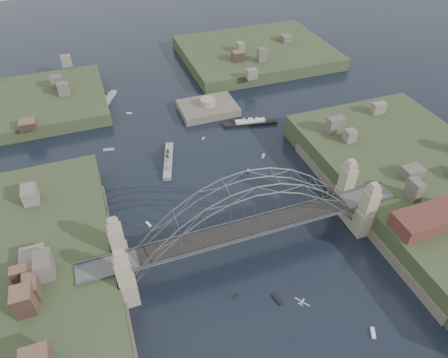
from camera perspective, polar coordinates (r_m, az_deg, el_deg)
ground at (r=107.62m, az=3.30°, el=-9.96°), size 500.00×500.00×0.00m
bridge at (r=98.43m, az=3.57°, el=-5.40°), size 84.00×13.80×24.60m
shore_west at (r=105.99m, az=-28.04°, el=-16.32°), size 50.50×90.00×12.00m
shore_east at (r=133.63m, az=26.71°, el=-1.91°), size 50.50×90.00×12.00m
headland_nw at (r=179.35m, az=-26.07°, el=8.92°), size 60.00×45.00×9.00m
headland_ne at (r=206.40m, az=4.60°, el=17.01°), size 70.00×55.00×9.50m
fort_island at (r=161.45m, az=-2.29°, el=9.51°), size 22.00×16.00×9.40m
wharf_shed at (r=113.83m, az=27.43°, el=-4.98°), size 20.00×8.00×4.00m
finger_pier at (r=112.02m, az=28.72°, el=-13.75°), size 4.00×22.00×1.40m
naval_cruiser_near at (r=134.91m, az=-7.93°, el=2.67°), size 7.79×19.06×5.73m
naval_cruiser_far at (r=173.30m, az=-16.32°, el=10.64°), size 9.87×15.99×5.68m
ocean_liner at (r=152.82m, az=3.75°, el=7.97°), size 20.52×6.62×5.00m
aeroplane at (r=89.89m, az=11.01°, el=-16.87°), size 2.21×3.03×0.51m
small_boat_a at (r=115.14m, az=-10.71°, el=-6.35°), size 1.44×2.29×0.45m
small_boat_b at (r=130.31m, az=3.40°, el=1.13°), size 1.64×2.02×1.43m
small_boat_c at (r=99.19m, az=7.58°, el=-16.63°), size 1.66×3.23×0.45m
small_boat_d at (r=137.26m, az=5.61°, el=3.26°), size 2.11×2.54×0.45m
small_boat_e at (r=145.21m, az=-16.10°, el=4.03°), size 3.88×2.06×0.45m
small_boat_f at (r=145.24m, az=-2.98°, el=5.77°), size 1.78×1.53×0.45m
small_boat_g at (r=99.68m, az=20.44°, el=-19.84°), size 1.94×2.74×0.45m
small_boat_h at (r=163.92m, az=-13.36°, el=9.09°), size 2.22×1.61×0.45m
small_boat_i at (r=125.76m, az=14.54°, el=-1.80°), size 2.30×2.73×2.38m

